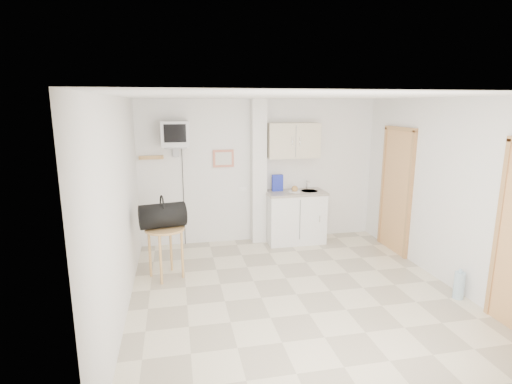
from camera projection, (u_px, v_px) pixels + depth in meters
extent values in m
plane|color=beige|center=(296.00, 294.00, 5.17)|extent=(4.50, 4.50, 0.00)
cube|color=white|center=(260.00, 171.00, 7.06)|extent=(4.20, 0.04, 2.50)
cube|color=white|center=(398.00, 276.00, 2.75)|extent=(4.20, 0.04, 2.50)
cube|color=white|center=(120.00, 210.00, 4.49)|extent=(0.04, 4.50, 2.50)
cube|color=white|center=(449.00, 193.00, 5.32)|extent=(0.04, 4.50, 2.50)
cube|color=white|center=(301.00, 96.00, 4.64)|extent=(4.20, 4.50, 0.04)
cube|color=white|center=(259.00, 172.00, 6.94)|extent=(0.25, 0.22, 2.50)
cube|color=#C36D53|center=(223.00, 158.00, 6.86)|extent=(0.36, 0.03, 0.30)
cube|color=silver|center=(223.00, 159.00, 6.84)|extent=(0.28, 0.01, 0.22)
cube|color=#AD8448|center=(151.00, 157.00, 6.60)|extent=(0.40, 0.05, 0.06)
cube|color=white|center=(242.00, 189.00, 7.05)|extent=(0.15, 0.02, 0.08)
cylinder|color=#AD8448|center=(142.00, 159.00, 6.51)|extent=(0.02, 0.08, 0.02)
cylinder|color=#AD8448|center=(161.00, 158.00, 6.57)|extent=(0.02, 0.08, 0.02)
cube|color=#A57038|center=(396.00, 192.00, 6.56)|extent=(0.04, 0.75, 2.00)
cube|color=brown|center=(396.00, 192.00, 6.56)|extent=(0.06, 0.87, 2.06)
cube|color=white|center=(295.00, 218.00, 7.08)|extent=(1.00, 0.55, 0.88)
cube|color=gray|center=(296.00, 193.00, 6.98)|extent=(1.03, 0.58, 0.04)
cylinder|color=#B7B7BA|center=(309.00, 192.00, 7.03)|extent=(0.30, 0.30, 0.05)
cylinder|color=#B7B7BA|center=(307.00, 185.00, 7.14)|extent=(0.02, 0.02, 0.16)
cylinder|color=#B7B7BA|center=(308.00, 181.00, 7.07)|extent=(0.02, 0.13, 0.02)
cube|color=beige|center=(293.00, 140.00, 6.89)|extent=(0.90, 0.32, 0.60)
cube|color=#1B27A0|center=(277.00, 183.00, 6.98)|extent=(0.19, 0.07, 0.29)
cylinder|color=white|center=(295.00, 191.00, 6.95)|extent=(0.22, 0.22, 0.01)
sphere|color=tan|center=(295.00, 189.00, 6.94)|extent=(0.11, 0.11, 0.11)
cube|color=slate|center=(175.00, 147.00, 6.51)|extent=(0.36, 0.32, 0.02)
cube|color=slate|center=(176.00, 151.00, 6.66)|extent=(0.10, 0.06, 0.20)
cube|color=silver|center=(175.00, 134.00, 6.40)|extent=(0.44, 0.42, 0.40)
cube|color=black|center=(175.00, 133.00, 6.19)|extent=(0.34, 0.02, 0.28)
cylinder|color=black|center=(184.00, 196.00, 6.85)|extent=(0.01, 0.01, 1.73)
cylinder|color=#AD8448|center=(165.00, 229.00, 5.55)|extent=(0.55, 0.55, 0.03)
cylinder|color=#AD8448|center=(182.00, 254.00, 5.60)|extent=(0.04, 0.04, 0.70)
cylinder|color=#AD8448|center=(171.00, 248.00, 5.85)|extent=(0.04, 0.04, 0.70)
cylinder|color=#AD8448|center=(150.00, 253.00, 5.64)|extent=(0.04, 0.04, 0.70)
cylinder|color=#AD8448|center=(161.00, 260.00, 5.40)|extent=(0.04, 0.04, 0.70)
cylinder|color=black|center=(163.00, 216.00, 5.53)|extent=(0.68, 0.46, 0.34)
torus|color=black|center=(162.00, 204.00, 5.50)|extent=(0.07, 0.26, 0.26)
cylinder|color=#9DBED2|center=(459.00, 285.00, 5.04)|extent=(0.13, 0.13, 0.35)
cylinder|color=#9DBED2|center=(461.00, 271.00, 4.99)|extent=(0.04, 0.04, 0.04)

